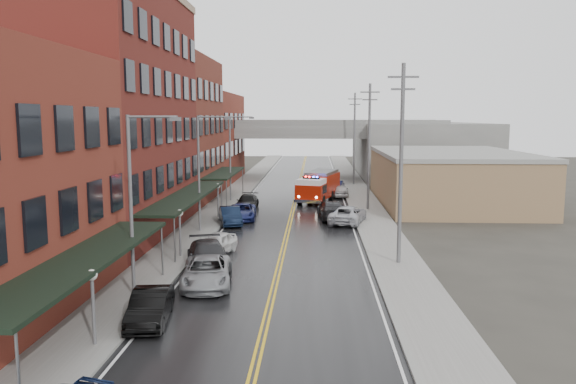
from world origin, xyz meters
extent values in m
plane|color=#2D2B26|center=(0.00, 0.00, 0.00)|extent=(220.00, 220.00, 0.00)
cube|color=black|center=(0.00, 30.00, 0.01)|extent=(11.00, 160.00, 0.02)
cube|color=slate|center=(-7.30, 30.00, 0.07)|extent=(3.00, 160.00, 0.15)
cube|color=slate|center=(7.30, 30.00, 0.07)|extent=(3.00, 160.00, 0.15)
cube|color=gray|center=(-5.65, 30.00, 0.07)|extent=(0.30, 160.00, 0.15)
cube|color=gray|center=(5.65, 30.00, 0.07)|extent=(0.30, 160.00, 0.15)
cube|color=maroon|center=(-13.30, 23.00, 9.00)|extent=(9.00, 20.00, 18.00)
cube|color=#5B231B|center=(-13.30, 40.50, 7.50)|extent=(9.00, 15.00, 15.00)
cube|color=maroon|center=(-13.30, 58.00, 6.00)|extent=(9.00, 20.00, 12.00)
cube|color=#926F4E|center=(16.00, 40.00, 2.50)|extent=(14.00, 22.00, 5.00)
cube|color=slate|center=(18.00, 70.00, 4.00)|extent=(18.00, 30.00, 8.00)
cube|color=black|center=(-7.50, 4.00, 3.00)|extent=(2.60, 16.00, 0.18)
cylinder|color=slate|center=(-6.35, -3.60, 1.50)|extent=(0.10, 0.10, 3.00)
cylinder|color=slate|center=(-6.35, 11.60, 1.50)|extent=(0.10, 0.10, 3.00)
cube|color=black|center=(-7.50, 23.00, 3.00)|extent=(2.60, 18.00, 0.18)
cylinder|color=slate|center=(-6.35, 14.40, 1.50)|extent=(0.10, 0.10, 3.00)
cylinder|color=slate|center=(-6.35, 31.60, 1.50)|extent=(0.10, 0.10, 3.00)
cube|color=black|center=(-7.50, 40.50, 3.00)|extent=(2.60, 13.00, 0.18)
cylinder|color=slate|center=(-6.35, 34.40, 1.50)|extent=(0.10, 0.10, 3.00)
cylinder|color=slate|center=(-6.35, 46.60, 1.50)|extent=(0.10, 0.10, 3.00)
cylinder|color=#59595B|center=(-6.40, 2.00, 1.40)|extent=(0.14, 0.14, 2.80)
sphere|color=silver|center=(-6.40, 2.00, 2.90)|extent=(0.44, 0.44, 0.44)
cylinder|color=#59595B|center=(-6.40, 16.00, 1.40)|extent=(0.14, 0.14, 2.80)
sphere|color=silver|center=(-6.40, 16.00, 2.90)|extent=(0.44, 0.44, 0.44)
cylinder|color=#59595B|center=(-6.40, 30.00, 1.40)|extent=(0.14, 0.14, 2.80)
sphere|color=silver|center=(-6.40, 30.00, 2.90)|extent=(0.44, 0.44, 0.44)
cylinder|color=#59595B|center=(-6.80, 8.00, 4.50)|extent=(0.18, 0.18, 9.00)
cylinder|color=#59595B|center=(-5.60, 8.00, 8.90)|extent=(2.40, 0.12, 0.12)
cube|color=#59595B|center=(-4.50, 8.00, 8.80)|extent=(0.50, 0.22, 0.18)
cylinder|color=#59595B|center=(-6.80, 24.00, 4.50)|extent=(0.18, 0.18, 9.00)
cylinder|color=#59595B|center=(-5.60, 24.00, 8.90)|extent=(2.40, 0.12, 0.12)
cube|color=#59595B|center=(-4.50, 24.00, 8.80)|extent=(0.50, 0.22, 0.18)
cylinder|color=#59595B|center=(-6.80, 40.00, 4.50)|extent=(0.18, 0.18, 9.00)
cylinder|color=#59595B|center=(-5.60, 40.00, 8.90)|extent=(2.40, 0.12, 0.12)
cube|color=#59595B|center=(-4.50, 40.00, 8.80)|extent=(0.50, 0.22, 0.18)
cylinder|color=#59595B|center=(7.20, 15.00, 6.00)|extent=(0.24, 0.24, 12.00)
cube|color=#59595B|center=(7.20, 15.00, 11.20)|extent=(1.80, 0.12, 0.12)
cube|color=#59595B|center=(7.20, 15.00, 10.50)|extent=(1.40, 0.12, 0.12)
cylinder|color=#59595B|center=(7.20, 35.00, 6.00)|extent=(0.24, 0.24, 12.00)
cube|color=#59595B|center=(7.20, 35.00, 11.20)|extent=(1.80, 0.12, 0.12)
cube|color=#59595B|center=(7.20, 35.00, 10.50)|extent=(1.40, 0.12, 0.12)
cylinder|color=#59595B|center=(7.20, 55.00, 6.00)|extent=(0.24, 0.24, 12.00)
cube|color=#59595B|center=(7.20, 55.00, 11.20)|extent=(1.80, 0.12, 0.12)
cube|color=#59595B|center=(7.20, 55.00, 10.50)|extent=(1.40, 0.12, 0.12)
cube|color=slate|center=(0.00, 62.00, 6.75)|extent=(40.00, 10.00, 1.50)
cube|color=slate|center=(-11.00, 62.00, 3.00)|extent=(1.60, 8.00, 6.00)
cube|color=slate|center=(11.00, 62.00, 3.00)|extent=(1.60, 8.00, 6.00)
cube|color=#911606|center=(2.85, 42.08, 1.66)|extent=(4.15, 6.40, 2.25)
cube|color=#911606|center=(1.75, 38.04, 1.34)|extent=(3.33, 3.40, 1.61)
cube|color=silver|center=(1.75, 38.04, 2.42)|extent=(3.14, 3.16, 0.54)
cube|color=black|center=(1.81, 38.25, 1.66)|extent=(3.06, 2.37, 0.86)
cube|color=slate|center=(2.85, 42.08, 2.95)|extent=(3.77, 5.92, 0.32)
cube|color=black|center=(1.75, 38.04, 2.77)|extent=(1.74, 0.74, 0.15)
sphere|color=#FF0C0C|center=(1.18, 38.20, 2.86)|extent=(0.21, 0.21, 0.21)
sphere|color=#1933FF|center=(2.32, 37.88, 2.86)|extent=(0.21, 0.21, 0.21)
cylinder|color=black|center=(0.58, 38.25, 0.54)|extent=(1.13, 0.65, 1.07)
cylinder|color=black|center=(2.86, 37.62, 0.54)|extent=(1.13, 0.65, 1.07)
cylinder|color=black|center=(1.57, 41.87, 0.54)|extent=(1.13, 0.65, 1.07)
cylinder|color=black|center=(3.85, 41.25, 0.54)|extent=(1.13, 0.65, 1.07)
cylinder|color=black|center=(2.28, 44.46, 0.54)|extent=(1.13, 0.65, 1.07)
cylinder|color=black|center=(4.56, 43.84, 0.54)|extent=(1.13, 0.65, 1.07)
imported|color=black|center=(-5.00, 4.70, 0.73)|extent=(2.05, 4.57, 1.45)
imported|color=gray|center=(-3.60, 10.20, 0.75)|extent=(3.21, 5.69, 1.50)
imported|color=#262628|center=(-4.09, 13.28, 0.81)|extent=(3.70, 6.02, 1.63)
imported|color=silver|center=(-4.28, 16.80, 0.73)|extent=(2.64, 4.57, 1.46)
imported|color=black|center=(-4.91, 27.20, 0.74)|extent=(2.66, 4.76, 1.49)
imported|color=#151C51|center=(-4.23, 29.59, 0.69)|extent=(2.63, 5.14, 1.39)
imported|color=black|center=(-4.47, 35.31, 0.69)|extent=(2.01, 4.77, 1.38)
imported|color=#B0B2B9|center=(4.90, 28.19, 0.76)|extent=(3.78, 5.92, 1.52)
imported|color=#272729|center=(3.60, 30.37, 0.80)|extent=(2.70, 5.68, 1.60)
imported|color=#B2B2B2|center=(5.00, 43.83, 0.71)|extent=(1.71, 4.16, 1.41)
imported|color=black|center=(4.72, 48.34, 0.70)|extent=(2.12, 4.42, 1.40)
camera|label=1|loc=(2.10, -18.41, 8.89)|focal=35.00mm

